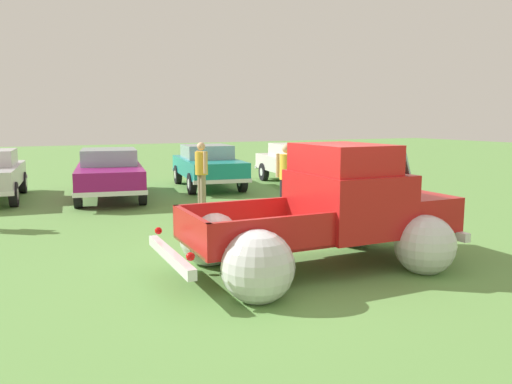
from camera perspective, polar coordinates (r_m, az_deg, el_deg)
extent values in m
plane|color=#609347|center=(7.99, 6.25, -8.54)|extent=(80.00, 80.00, 0.00)
cylinder|color=black|center=(9.38, 11.14, -3.71)|extent=(0.76, 0.23, 0.76)
cylinder|color=silver|center=(9.38, 11.14, -3.71)|extent=(0.35, 0.24, 0.34)
cylinder|color=black|center=(8.08, 18.45, -5.94)|extent=(0.76, 0.23, 0.76)
cylinder|color=silver|center=(8.08, 18.45, -5.94)|extent=(0.35, 0.24, 0.34)
cylinder|color=black|center=(8.08, -5.21, -5.52)|extent=(0.76, 0.23, 0.76)
cylinder|color=silver|center=(8.08, -5.21, -5.52)|extent=(0.35, 0.24, 0.34)
cylinder|color=black|center=(6.53, 0.02, -8.86)|extent=(0.76, 0.23, 0.76)
cylinder|color=silver|center=(6.53, 0.02, -8.86)|extent=(0.35, 0.24, 0.34)
sphere|color=silver|center=(8.12, -5.34, -5.03)|extent=(0.98, 0.98, 0.96)
sphere|color=silver|center=(6.47, 0.21, -8.47)|extent=(0.98, 0.98, 0.96)
cube|color=olive|center=(7.41, -0.01, -5.49)|extent=(2.08, 1.58, 0.04)
cube|color=red|center=(8.01, -2.21, -2.76)|extent=(2.05, 0.12, 0.50)
cube|color=red|center=(6.72, 2.62, -4.93)|extent=(2.05, 0.12, 0.50)
cube|color=red|center=(7.82, 6.56, -3.09)|extent=(0.11, 1.54, 0.50)
cube|color=red|center=(7.01, -7.35, -4.43)|extent=(0.11, 1.54, 0.50)
cube|color=red|center=(8.11, 10.30, -1.14)|extent=(1.48, 1.73, 0.95)
cube|color=red|center=(7.97, 9.84, 3.78)|extent=(1.18, 1.56, 0.45)
cube|color=#8CADB7|center=(8.35, 13.48, 3.74)|extent=(0.17, 1.46, 0.38)
cube|color=red|center=(8.78, 15.88, -1.93)|extent=(1.28, 1.64, 0.55)
sphere|color=silver|center=(9.39, 11.04, -3.44)|extent=(0.94, 0.94, 0.92)
sphere|color=silver|center=(8.05, 18.61, -5.71)|extent=(0.94, 0.94, 0.92)
cube|color=silver|center=(7.00, -9.70, -7.11)|extent=(0.15, 1.98, 0.14)
cube|color=silver|center=(9.20, 18.35, -3.70)|extent=(0.15, 1.98, 0.14)
sphere|color=red|center=(7.71, -11.00, -4.34)|extent=(0.11, 0.11, 0.11)
sphere|color=red|center=(6.23, -7.45, -7.28)|extent=(0.11, 0.11, 0.11)
cylinder|color=black|center=(14.73, -25.78, -0.24)|extent=(0.27, 0.68, 0.66)
cylinder|color=silver|center=(14.73, -25.78, -0.24)|extent=(0.24, 0.32, 0.30)
cylinder|color=black|center=(17.34, -24.94, 0.98)|extent=(0.27, 0.68, 0.66)
cylinder|color=silver|center=(17.34, -24.94, 0.98)|extent=(0.24, 0.32, 0.30)
cylinder|color=black|center=(13.88, -12.75, -0.09)|extent=(0.30, 0.68, 0.66)
cylinder|color=silver|center=(13.88, -12.75, -0.09)|extent=(0.26, 0.33, 0.30)
cylinder|color=black|center=(13.87, -19.54, -0.37)|extent=(0.30, 0.68, 0.66)
cylinder|color=silver|center=(13.87, -19.54, -0.37)|extent=(0.26, 0.33, 0.30)
cylinder|color=black|center=(16.78, -13.44, 1.32)|extent=(0.30, 0.68, 0.66)
cylinder|color=silver|center=(16.78, -13.44, 1.32)|extent=(0.26, 0.33, 0.30)
cylinder|color=black|center=(16.78, -19.06, 1.08)|extent=(0.30, 0.68, 0.66)
cylinder|color=silver|center=(16.78, -19.06, 1.08)|extent=(0.26, 0.33, 0.30)
cube|color=#8C1466|center=(15.26, -16.26, 1.95)|extent=(2.49, 4.81, 0.55)
cube|color=#8CADB7|center=(15.40, -16.34, 3.87)|extent=(1.82, 2.15, 0.45)
cube|color=silver|center=(17.53, -16.29, 1.89)|extent=(1.82, 0.40, 0.12)
cube|color=silver|center=(13.06, -16.13, -0.20)|extent=(1.82, 0.40, 0.12)
cylinder|color=black|center=(15.95, -1.57, 1.19)|extent=(0.29, 0.68, 0.66)
cylinder|color=silver|center=(15.95, -1.57, 1.19)|extent=(0.25, 0.32, 0.30)
cylinder|color=black|center=(15.58, -7.30, 0.95)|extent=(0.29, 0.68, 0.66)
cylinder|color=silver|center=(15.58, -7.30, 0.95)|extent=(0.25, 0.32, 0.30)
cylinder|color=black|center=(18.53, -3.90, 2.16)|extent=(0.29, 0.68, 0.66)
cylinder|color=silver|center=(18.53, -3.90, 2.16)|extent=(0.25, 0.32, 0.30)
cylinder|color=black|center=(18.21, -8.86, 1.98)|extent=(0.29, 0.68, 0.66)
cylinder|color=silver|center=(18.21, -8.86, 1.98)|extent=(0.25, 0.32, 0.30)
cube|color=teal|center=(17.01, -5.47, 2.87)|extent=(2.31, 4.40, 0.55)
cube|color=#8CADB7|center=(17.13, -5.62, 4.58)|extent=(1.73, 1.96, 0.45)
cube|color=silver|center=(19.04, -6.79, 2.65)|extent=(1.80, 0.35, 0.12)
cube|color=silver|center=(15.04, -3.77, 1.20)|extent=(1.80, 0.35, 0.12)
cylinder|color=black|center=(16.86, 9.27, 1.47)|extent=(0.29, 0.68, 0.66)
cylinder|color=silver|center=(16.86, 9.27, 1.47)|extent=(0.25, 0.32, 0.30)
cylinder|color=black|center=(16.20, 4.23, 1.27)|extent=(0.29, 0.68, 0.66)
cylinder|color=silver|center=(16.20, 4.23, 1.27)|extent=(0.25, 0.32, 0.30)
cylinder|color=black|center=(19.48, 5.34, 2.45)|extent=(0.29, 0.68, 0.66)
cylinder|color=silver|center=(19.48, 5.34, 2.45)|extent=(0.25, 0.32, 0.30)
cylinder|color=black|center=(18.91, 0.89, 2.31)|extent=(0.29, 0.68, 0.66)
cylinder|color=silver|center=(18.91, 0.89, 2.31)|extent=(0.25, 0.32, 0.30)
cube|color=silver|center=(17.80, 4.85, 3.12)|extent=(2.33, 4.74, 0.55)
cube|color=silver|center=(17.93, 4.65, 4.76)|extent=(1.73, 2.10, 0.45)
cube|color=silver|center=(19.89, 2.34, 2.95)|extent=(1.78, 0.34, 0.12)
cube|color=silver|center=(15.80, 7.99, 1.48)|extent=(1.78, 0.34, 0.12)
cylinder|color=gray|center=(13.57, -6.01, 0.23)|extent=(0.16, 0.16, 0.82)
cylinder|color=gray|center=(13.73, -6.32, 0.31)|extent=(0.16, 0.16, 0.82)
cylinder|color=gold|center=(13.57, -6.22, 3.27)|extent=(0.37, 0.37, 0.62)
cylinder|color=#DBAD84|center=(13.37, -5.81, 3.34)|extent=(0.10, 0.10, 0.58)
cylinder|color=#DBAD84|center=(13.76, -6.62, 3.46)|extent=(0.10, 0.10, 0.58)
sphere|color=#DBAD84|center=(13.54, -6.25, 5.16)|extent=(0.24, 0.24, 0.22)
cylinder|color=black|center=(12.51, 3.05, -0.42)|extent=(0.21, 0.21, 0.82)
cylinder|color=black|center=(12.49, 3.82, -0.44)|extent=(0.21, 0.21, 0.82)
cylinder|color=gold|center=(12.41, 3.46, 2.86)|extent=(0.48, 0.48, 0.62)
cylinder|color=#DBAD84|center=(12.44, 2.46, 3.03)|extent=(0.13, 0.13, 0.59)
cylinder|color=gold|center=(12.38, 4.47, 2.98)|extent=(0.13, 0.13, 0.59)
sphere|color=#DBAD84|center=(12.38, 3.48, 4.94)|extent=(0.31, 0.31, 0.22)
cube|color=black|center=(9.84, -7.47, -5.23)|extent=(0.36, 0.36, 0.03)
cone|color=orange|center=(9.77, -7.50, -3.44)|extent=(0.28, 0.28, 0.60)
cylinder|color=white|center=(9.76, -7.51, -2.92)|extent=(0.17, 0.17, 0.08)
cube|color=black|center=(9.36, -2.71, -5.88)|extent=(0.36, 0.36, 0.03)
cone|color=orange|center=(9.29, -2.72, -3.99)|extent=(0.28, 0.28, 0.60)
cylinder|color=white|center=(9.27, -2.73, -3.45)|extent=(0.17, 0.17, 0.08)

